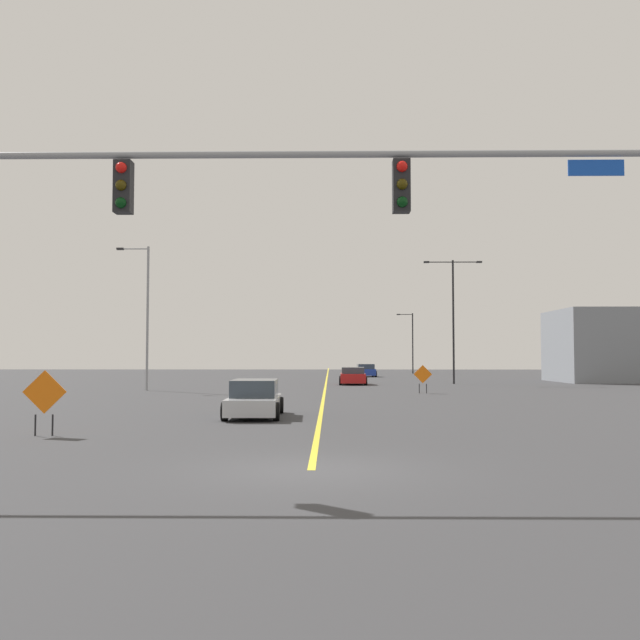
# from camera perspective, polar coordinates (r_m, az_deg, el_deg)

# --- Properties ---
(ground) EXTENTS (207.66, 207.66, 0.00)m
(ground) POSITION_cam_1_polar(r_m,az_deg,el_deg) (14.18, -0.70, -11.90)
(ground) COLOR #38383A
(road_centre_stripe) EXTENTS (0.16, 115.37, 0.01)m
(road_centre_stripe) POSITION_cam_1_polar(r_m,az_deg,el_deg) (71.72, 0.55, -4.66)
(road_centre_stripe) COLOR yellow
(road_centre_stripe) RESTS_ON ground
(traffic_signal_assembly) EXTENTS (16.67, 0.44, 6.58)m
(traffic_signal_assembly) POSITION_cam_1_polar(r_m,az_deg,el_deg) (14.77, -13.96, 8.60)
(traffic_signal_assembly) COLOR gray
(traffic_signal_assembly) RESTS_ON ground
(street_lamp_near_left) EXTENTS (2.09, 0.24, 7.64)m
(street_lamp_near_left) POSITION_cam_1_polar(r_m,az_deg,el_deg) (91.22, 7.30, -1.59)
(street_lamp_near_left) COLOR black
(street_lamp_near_left) RESTS_ON ground
(street_lamp_mid_right) EXTENTS (2.14, 0.24, 9.35)m
(street_lamp_mid_right) POSITION_cam_1_polar(r_m,az_deg,el_deg) (47.66, -13.75, 0.69)
(street_lamp_mid_right) COLOR gray
(street_lamp_mid_right) RESTS_ON ground
(street_lamp_far_right) EXTENTS (4.67, 0.24, 9.91)m
(street_lamp_far_right) POSITION_cam_1_polar(r_m,az_deg,el_deg) (58.13, 10.58, 0.72)
(street_lamp_far_right) COLOR black
(street_lamp_far_right) RESTS_ON ground
(construction_sign_left_shoulder) EXTENTS (1.09, 0.16, 1.68)m
(construction_sign_left_shoulder) POSITION_cam_1_polar(r_m,az_deg,el_deg) (43.11, 8.20, -4.42)
(construction_sign_left_shoulder) COLOR orange
(construction_sign_left_shoulder) RESTS_ON ground
(construction_sign_median_near) EXTENTS (1.21, 0.13, 1.82)m
(construction_sign_median_near) POSITION_cam_1_polar(r_m,az_deg,el_deg) (21.45, -21.11, -5.60)
(construction_sign_median_near) COLOR orange
(construction_sign_median_near) RESTS_ON ground
(car_silver_approaching) EXTENTS (2.09, 4.60, 1.35)m
(car_silver_approaching) POSITION_cam_1_polar(r_m,az_deg,el_deg) (26.39, -5.25, -6.29)
(car_silver_approaching) COLOR #B7BABF
(car_silver_approaching) RESTS_ON ground
(car_blue_mid) EXTENTS (2.28, 4.04, 1.36)m
(car_blue_mid) POSITION_cam_1_polar(r_m,az_deg,el_deg) (76.99, 3.64, -4.05)
(car_blue_mid) COLOR #1E389E
(car_blue_mid) RESTS_ON ground
(car_red_distant) EXTENTS (2.19, 4.24, 1.35)m
(car_red_distant) POSITION_cam_1_polar(r_m,az_deg,el_deg) (55.80, 2.64, -4.50)
(car_red_distant) COLOR red
(car_red_distant) RESTS_ON ground
(roadside_building_east) EXTENTS (6.80, 8.95, 6.18)m
(roadside_building_east) POSITION_cam_1_polar(r_m,az_deg,el_deg) (66.01, 21.14, -1.94)
(roadside_building_east) COLOR gray
(roadside_building_east) RESTS_ON ground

